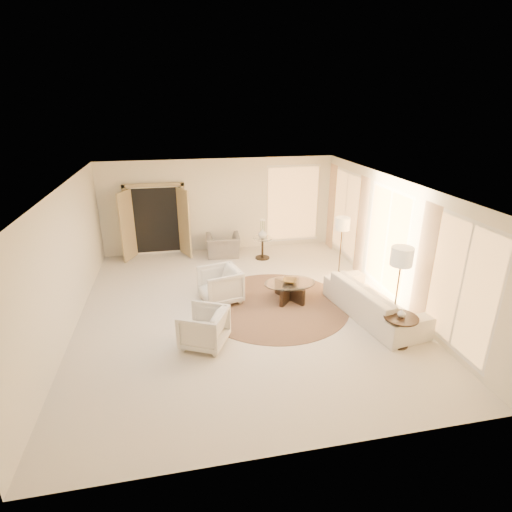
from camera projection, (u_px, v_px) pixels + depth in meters
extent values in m
cube|color=beige|center=(242.00, 310.00, 8.95)|extent=(7.00, 8.00, 0.02)
cube|color=white|center=(240.00, 185.00, 7.93)|extent=(7.00, 8.00, 0.02)
cube|color=silver|center=(220.00, 206.00, 12.09)|extent=(7.00, 0.04, 2.80)
cube|color=silver|center=(296.00, 366.00, 4.78)|extent=(7.00, 0.04, 2.80)
cube|color=silver|center=(65.00, 263.00, 7.79)|extent=(0.04, 8.00, 2.80)
cube|color=silver|center=(393.00, 240.00, 9.08)|extent=(0.04, 8.00, 2.80)
cube|color=tan|center=(156.00, 220.00, 11.76)|extent=(1.80, 0.12, 2.16)
cube|color=tan|center=(127.00, 226.00, 11.38)|extent=(0.35, 0.66, 2.00)
cube|color=tan|center=(184.00, 223.00, 11.67)|extent=(0.35, 0.66, 2.00)
cylinder|color=#3F281B|center=(275.00, 304.00, 9.16)|extent=(4.15, 4.15, 0.01)
imported|color=silver|center=(374.00, 301.00, 8.54)|extent=(1.42, 2.66, 0.74)
imported|color=silver|center=(220.00, 283.00, 9.17)|extent=(0.99, 1.03, 0.89)
imported|color=silver|center=(204.00, 326.00, 7.51)|extent=(1.02, 1.04, 0.82)
imported|color=gray|center=(223.00, 242.00, 11.89)|extent=(1.02, 0.70, 0.86)
cube|color=black|center=(289.00, 292.00, 9.31)|extent=(0.53, 0.82, 0.40)
cube|color=black|center=(289.00, 292.00, 9.31)|extent=(0.64, 0.75, 0.40)
cylinder|color=white|center=(290.00, 283.00, 9.22)|extent=(1.30, 1.30, 0.02)
cylinder|color=black|center=(397.00, 344.00, 7.65)|extent=(0.40, 0.40, 0.03)
cylinder|color=black|center=(399.00, 331.00, 7.55)|extent=(0.06, 0.06, 0.57)
cylinder|color=black|center=(401.00, 318.00, 7.44)|extent=(0.64, 0.64, 0.03)
cylinder|color=black|center=(262.00, 258.00, 11.84)|extent=(0.42, 0.42, 0.03)
cylinder|color=black|center=(262.00, 248.00, 11.74)|extent=(0.06, 0.06, 0.60)
cylinder|color=white|center=(263.00, 238.00, 11.62)|extent=(0.55, 0.55, 0.03)
cylinder|color=black|center=(338.00, 273.00, 10.76)|extent=(0.27, 0.27, 0.03)
cylinder|color=black|center=(340.00, 251.00, 10.53)|extent=(0.03, 0.03, 1.34)
cylinder|color=beige|center=(343.00, 224.00, 10.26)|extent=(0.38, 0.38, 0.33)
cylinder|color=black|center=(392.00, 327.00, 8.22)|extent=(0.30, 0.30, 0.03)
cylinder|color=black|center=(396.00, 295.00, 7.95)|extent=(0.03, 0.03, 1.49)
cylinder|color=beige|center=(402.00, 256.00, 7.65)|extent=(0.43, 0.43, 0.36)
imported|color=brown|center=(290.00, 281.00, 9.21)|extent=(0.43, 0.43, 0.08)
imported|color=silver|center=(402.00, 313.00, 7.41)|extent=(0.19, 0.19, 0.16)
imported|color=silver|center=(263.00, 233.00, 11.57)|extent=(0.34, 0.34, 0.28)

